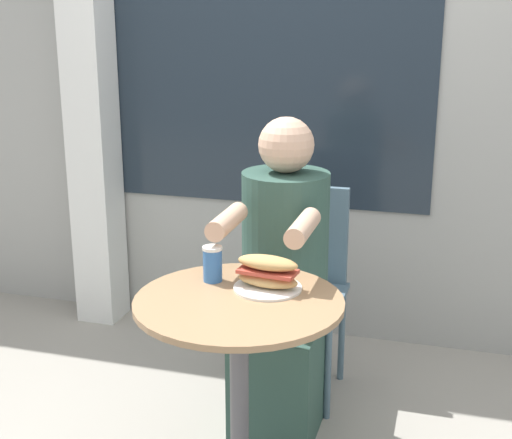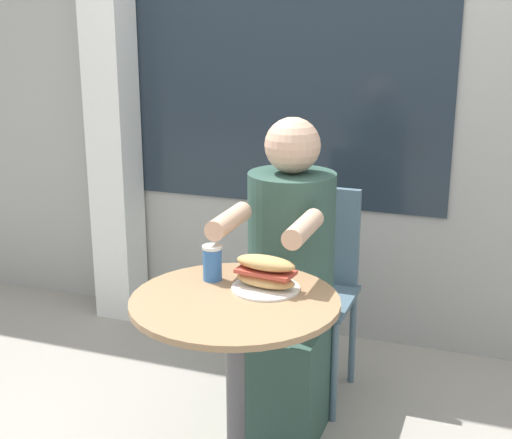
% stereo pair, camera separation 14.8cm
% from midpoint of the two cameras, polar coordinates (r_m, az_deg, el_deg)
% --- Properties ---
extents(storefront_wall, '(8.00, 0.09, 2.80)m').
position_cam_midpoint_polar(storefront_wall, '(3.38, 4.59, 13.39)').
color(storefront_wall, '#9E9E99').
rests_on(storefront_wall, ground_plane).
extents(lattice_pillar, '(0.21, 0.21, 2.40)m').
position_cam_midpoint_polar(lattice_pillar, '(3.66, -14.30, 9.99)').
color(lattice_pillar, silver).
rests_on(lattice_pillar, ground_plane).
extents(cafe_table, '(0.65, 0.65, 0.73)m').
position_cam_midpoint_polar(cafe_table, '(2.27, -3.27, -11.09)').
color(cafe_table, '#997551').
rests_on(cafe_table, ground_plane).
extents(diner_chair, '(0.38, 0.38, 0.87)m').
position_cam_midpoint_polar(diner_chair, '(3.01, 2.32, -4.12)').
color(diner_chair, slate).
rests_on(diner_chair, ground_plane).
extents(seated_diner, '(0.33, 0.58, 1.21)m').
position_cam_midpoint_polar(seated_diner, '(2.69, 0.54, -6.34)').
color(seated_diner, '#2D4C42').
rests_on(seated_diner, ground_plane).
extents(sandwich_on_plate, '(0.22, 0.22, 0.11)m').
position_cam_midpoint_polar(sandwich_on_plate, '(2.24, -0.96, -4.44)').
color(sandwich_on_plate, white).
rests_on(sandwich_on_plate, cafe_table).
extents(drink_cup, '(0.06, 0.06, 0.12)m').
position_cam_midpoint_polar(drink_cup, '(2.31, -5.34, -3.56)').
color(drink_cup, '#336BB7').
rests_on(drink_cup, cafe_table).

